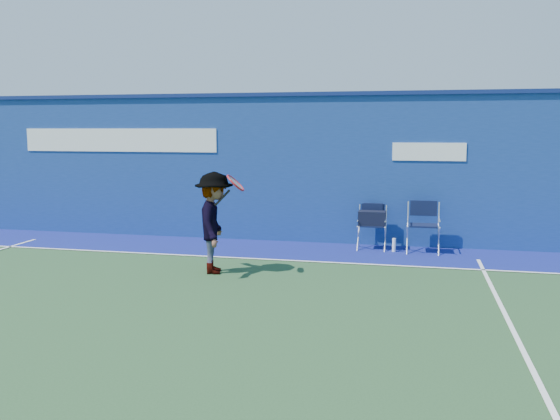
% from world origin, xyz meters
% --- Properties ---
extents(ground, '(80.00, 80.00, 0.00)m').
position_xyz_m(ground, '(0.00, 0.00, 0.00)').
color(ground, '#264826').
rests_on(ground, ground).
extents(stadium_wall, '(24.00, 0.50, 3.08)m').
position_xyz_m(stadium_wall, '(-0.00, 5.20, 1.55)').
color(stadium_wall, navy).
rests_on(stadium_wall, ground).
extents(out_of_bounds_strip, '(24.00, 1.80, 0.01)m').
position_xyz_m(out_of_bounds_strip, '(0.00, 4.10, 0.00)').
color(out_of_bounds_strip, navy).
rests_on(out_of_bounds_strip, ground).
extents(court_lines, '(24.00, 12.00, 0.01)m').
position_xyz_m(court_lines, '(0.00, 0.60, 0.01)').
color(court_lines, white).
rests_on(court_lines, out_of_bounds_strip).
extents(directors_chair_left, '(0.52, 0.48, 0.88)m').
position_xyz_m(directors_chair_left, '(2.56, 4.58, 0.38)').
color(directors_chair_left, silver).
rests_on(directors_chair_left, ground).
extents(directors_chair_right, '(0.58, 0.52, 0.97)m').
position_xyz_m(directors_chair_right, '(3.53, 4.48, 0.30)').
color(directors_chair_right, silver).
rests_on(directors_chair_right, ground).
extents(water_bottle, '(0.07, 0.07, 0.27)m').
position_xyz_m(water_bottle, '(2.99, 4.40, 0.13)').
color(water_bottle, white).
rests_on(water_bottle, ground).
extents(tennis_player, '(1.00, 1.19, 1.66)m').
position_xyz_m(tennis_player, '(0.18, 2.10, 0.83)').
color(tennis_player, '#EA4738').
rests_on(tennis_player, ground).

